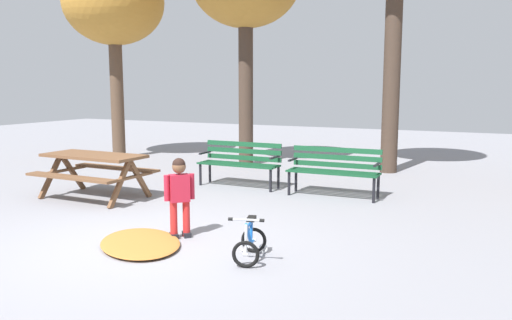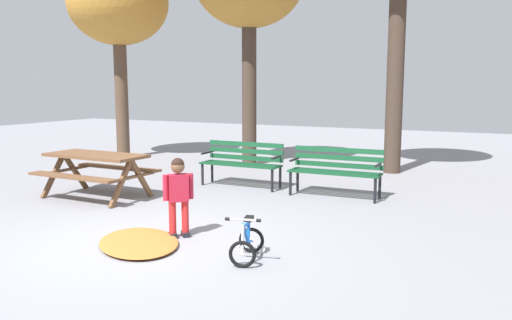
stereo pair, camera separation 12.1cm
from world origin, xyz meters
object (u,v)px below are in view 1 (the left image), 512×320
(kids_bicycle, at_px, (250,242))
(child_standing, at_px, (179,191))
(park_bench_left, at_px, (334,168))
(park_bench_far_left, at_px, (240,160))
(picnic_table, at_px, (94,164))

(kids_bicycle, bearing_deg, child_standing, 161.88)
(park_bench_left, relative_size, kids_bicycle, 2.59)
(park_bench_far_left, xyz_separation_m, park_bench_left, (1.90, -0.09, 0.00))
(picnic_table, relative_size, park_bench_left, 1.14)
(picnic_table, distance_m, park_bench_left, 4.17)
(picnic_table, bearing_deg, child_standing, -26.72)
(park_bench_left, xyz_separation_m, child_standing, (-1.04, -3.27, 0.09))
(child_standing, bearing_deg, kids_bicycle, -18.12)
(park_bench_far_left, distance_m, kids_bicycle, 4.28)
(park_bench_far_left, bearing_deg, picnic_table, -131.57)
(park_bench_far_left, distance_m, park_bench_left, 1.90)
(park_bench_left, bearing_deg, kids_bicycle, -87.62)
(picnic_table, xyz_separation_m, park_bench_left, (3.69, 1.93, -0.08))
(child_standing, xyz_separation_m, kids_bicycle, (1.19, -0.39, -0.40))
(park_bench_far_left, relative_size, park_bench_left, 0.99)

